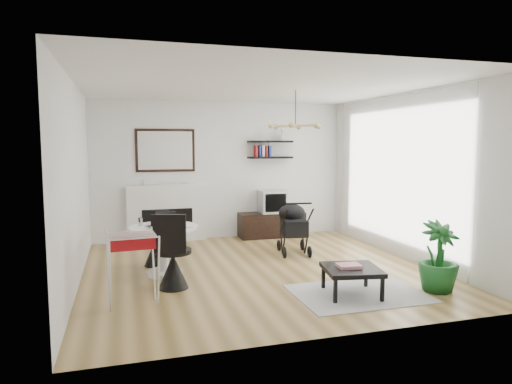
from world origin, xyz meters
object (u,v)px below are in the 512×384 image
object	(u,v)px
crt_tv	(272,202)
drying_rack	(133,268)
potted_plant	(438,257)
dining_table	(164,243)
tv_console	(272,225)
fireplace	(167,206)
coffee_table	(352,270)
stroller	(293,230)

from	to	relation	value
crt_tv	drying_rack	size ratio (longest dim) A/B	0.61
crt_tv	potted_plant	xyz separation A→B (m)	(0.94, -3.85, -0.27)
dining_table	drying_rack	size ratio (longest dim) A/B	1.14
tv_console	potted_plant	distance (m)	3.98
fireplace	coffee_table	size ratio (longest dim) A/B	2.79
potted_plant	dining_table	bearing A→B (deg)	152.18
crt_tv	drying_rack	xyz separation A→B (m)	(-2.80, -3.29, -0.27)
drying_rack	potted_plant	distance (m)	3.78
fireplace	dining_table	bearing A→B (deg)	-96.48
dining_table	stroller	bearing A→B (deg)	17.47
potted_plant	coffee_table	bearing A→B (deg)	171.81
fireplace	dining_table	xyz separation A→B (m)	(-0.26, -2.29, -0.22)
drying_rack	potted_plant	world-z (taller)	potted_plant
fireplace	tv_console	bearing A→B (deg)	-4.54
fireplace	potted_plant	distance (m)	5.03
fireplace	stroller	xyz separation A→B (m)	(1.99, -1.58, -0.28)
drying_rack	potted_plant	size ratio (longest dim) A/B	0.95
tv_console	potted_plant	xyz separation A→B (m)	(0.95, -3.86, 0.20)
tv_console	crt_tv	distance (m)	0.47
crt_tv	stroller	xyz separation A→B (m)	(-0.09, -1.41, -0.31)
dining_table	coffee_table	xyz separation A→B (m)	(2.15, -1.57, -0.15)
fireplace	crt_tv	xyz separation A→B (m)	(2.08, -0.17, 0.03)
stroller	potted_plant	world-z (taller)	stroller
stroller	coffee_table	distance (m)	2.28
fireplace	coffee_table	xyz separation A→B (m)	(1.89, -3.86, -0.37)
fireplace	drying_rack	bearing A→B (deg)	-101.71
dining_table	fireplace	bearing A→B (deg)	83.52
tv_console	coffee_table	bearing A→B (deg)	-92.79
dining_table	drying_rack	bearing A→B (deg)	-111.32
drying_rack	fireplace	bearing A→B (deg)	74.19
crt_tv	coffee_table	xyz separation A→B (m)	(-0.19, -3.69, -0.41)
fireplace	stroller	world-z (taller)	fireplace
tv_console	stroller	world-z (taller)	stroller
stroller	coffee_table	world-z (taller)	stroller
drying_rack	stroller	size ratio (longest dim) A/B	0.90
drying_rack	tv_console	bearing A→B (deg)	45.72
drying_rack	coffee_table	size ratio (longest dim) A/B	1.09
fireplace	drying_rack	size ratio (longest dim) A/B	2.55
stroller	dining_table	bearing A→B (deg)	-153.23
stroller	tv_console	bearing A→B (deg)	96.10
dining_table	drying_rack	distance (m)	1.26
crt_tv	dining_table	bearing A→B (deg)	-137.80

